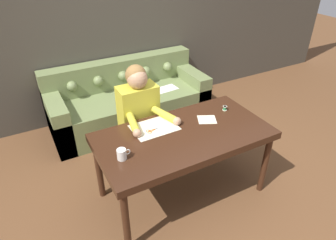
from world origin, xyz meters
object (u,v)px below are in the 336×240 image
couch (128,102)px  thread_spool (225,108)px  mug (122,154)px  person (139,120)px  scissors (153,130)px  dining_table (184,139)px

couch → thread_spool: size_ratio=46.47×
mug → person: bearing=56.5°
person → thread_spool: (0.77, -0.41, 0.14)m
couch → scissors: 1.46m
couch → thread_spool: 1.54m
scissors → thread_spool: bearing=-1.0°
couch → scissors: (-0.28, -1.37, 0.43)m
person → scissors: 0.41m
mug → thread_spool: size_ratio=2.51×
person → mug: size_ratio=10.67×
dining_table → mug: 0.63m
thread_spool → couch: bearing=110.6°
dining_table → scissors: bearing=143.0°
dining_table → couch: bearing=87.9°
dining_table → scissors: scissors is taller
mug → thread_spool: (1.19, 0.23, -0.02)m
couch → person: 1.05m
dining_table → person: size_ratio=1.30×
person → couch: bearing=75.6°
couch → mug: size_ratio=18.51×
scissors → dining_table: bearing=-37.0°
dining_table → person: bearing=108.9°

